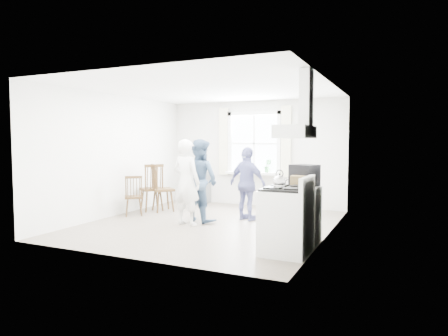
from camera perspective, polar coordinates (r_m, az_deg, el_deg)
room_shell at (r=7.67m, az=-2.09°, el=1.55°), size 4.62×5.12×2.64m
window_assembly at (r=9.92m, az=4.28°, el=3.01°), size 1.88×0.24×1.70m
range_hood at (r=5.68m, az=10.66°, el=6.73°), size 0.45×0.76×0.94m
shelf_unit at (r=10.45m, az=-3.20°, el=-2.78°), size 0.40×0.30×0.80m
gas_stove at (r=5.82m, az=8.93°, el=-7.34°), size 0.68×0.76×1.12m
kettle at (r=5.64m, az=7.92°, el=-1.98°), size 0.19×0.19×0.26m
low_cabinet at (r=6.48m, az=11.21°, el=-6.53°), size 0.50×0.55×0.90m
stereo_stack at (r=6.43m, az=11.42°, el=-1.04°), size 0.47×0.45×0.34m
cardboard_box at (r=6.20m, az=10.87°, el=-1.93°), size 0.30×0.22×0.18m
windsor_chair_a at (r=8.75m, az=-12.78°, el=-3.26°), size 0.51×0.51×0.88m
windsor_chair_b at (r=9.21m, az=-9.44°, el=-2.05°), size 0.64×0.64×1.09m
windsor_chair_c at (r=9.26m, az=-10.09°, el=-2.02°), size 0.64×0.64×1.10m
person_left at (r=7.66m, az=-5.40°, el=-2.05°), size 0.69×0.69×1.65m
person_mid at (r=8.00m, az=-3.44°, el=-1.78°), size 1.02×1.02×1.65m
person_right at (r=8.11m, az=3.38°, el=-2.25°), size 1.09×1.09×1.49m
potted_plant at (r=9.72m, az=6.25°, el=0.31°), size 0.21×0.21×0.32m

